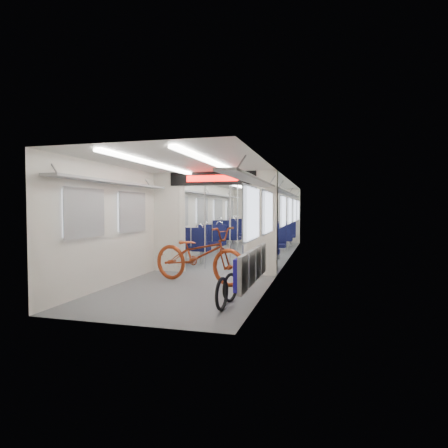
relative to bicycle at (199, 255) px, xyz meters
name	(u,v)px	position (x,y,z in m)	size (l,w,h in m)	color
carriage	(232,207)	(-0.05, 2.94, 0.94)	(12.00, 12.02, 2.31)	#515456
bicycle	(199,255)	(0.00, 0.00, 0.00)	(0.74, 2.13, 1.12)	maroon
flip_bench	(252,265)	(1.30, -1.21, 0.02)	(0.12, 2.11, 0.52)	gray
bike_hoop_a	(222,296)	(0.97, -1.83, -0.34)	(0.49, 0.49, 0.05)	black
bike_hoop_b	(230,289)	(0.97, -1.32, -0.35)	(0.46, 0.46, 0.05)	black
bike_hoop_c	(239,278)	(0.93, -0.56, -0.33)	(0.52, 0.52, 0.05)	black
seat_bay_near_left	(202,241)	(-0.99, 3.22, -0.03)	(0.90, 2.01, 1.08)	black
seat_bay_near_right	(266,243)	(0.88, 3.05, -0.03)	(0.89, 1.96, 1.07)	black
seat_bay_far_left	(233,232)	(-0.99, 6.98, 0.01)	(0.96, 2.31, 1.17)	black
seat_bay_far_right	(282,234)	(0.88, 6.89, -0.03)	(0.89, 1.96, 1.07)	black
stanchion_near_left	(205,222)	(-0.40, 1.65, 0.59)	(0.04, 0.04, 2.30)	silver
stanchion_near_right	(230,222)	(0.23, 1.63, 0.59)	(0.04, 0.04, 2.30)	silver
stanchion_far_left	(238,218)	(-0.41, 5.22, 0.59)	(0.04, 0.04, 2.30)	silver
stanchion_far_right	(260,218)	(0.33, 5.24, 0.59)	(0.04, 0.04, 2.30)	silver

